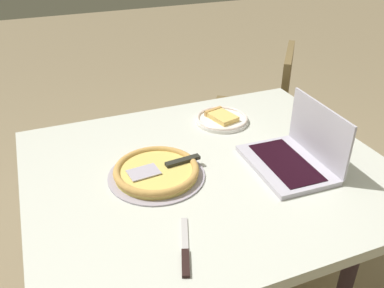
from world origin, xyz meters
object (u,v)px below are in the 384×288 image
Objects in this scene: pizza_plate at (222,119)px; table_knife at (185,252)px; laptop at (296,154)px; chair_near at (260,110)px; pizza_tray at (157,171)px; dining_table at (208,185)px.

table_knife is (0.41, 0.64, -0.01)m from pizza_plate.
laptop is 0.57m from table_knife.
chair_near is at bearing -128.41° from table_knife.
chair_near reaches higher than pizza_tray.
table_knife is at bearing 84.29° from pizza_tray.
table_knife is (0.51, 0.25, -0.04)m from laptop.
laptop reaches higher than pizza_tray.
pizza_plate is 0.25× the size of chair_near.
pizza_tray is at bearing 42.12° from chair_near.
dining_table is 0.21m from pizza_tray.
laptop is (-0.29, 0.09, 0.12)m from dining_table.
pizza_plate reaches higher than dining_table.
pizza_tray reaches higher than table_knife.
table_knife is at bearing 51.59° from chair_near.
pizza_tray is (0.47, -0.11, -0.02)m from laptop.
dining_table is 0.42m from table_knife.
pizza_tray is 0.37× the size of chair_near.
laptop is 0.41m from pizza_plate.
laptop reaches higher than dining_table.
laptop is 0.38× the size of chair_near.
dining_table is 0.32m from laptop.
laptop reaches higher than chair_near.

